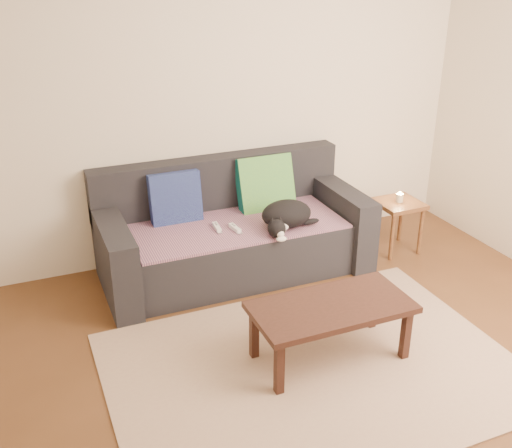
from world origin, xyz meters
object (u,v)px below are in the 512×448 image
at_px(side_table, 398,210).
at_px(sofa, 232,235).
at_px(coffee_table, 331,311).
at_px(cat, 286,215).
at_px(wii_remote_b, 217,227).
at_px(wii_remote_a, 235,228).

bearing_deg(side_table, sofa, 171.32).
distance_m(sofa, coffee_table, 1.36).
distance_m(cat, wii_remote_b, 0.54).
bearing_deg(wii_remote_b, cat, -105.58).
bearing_deg(coffee_table, sofa, 96.04).
height_order(wii_remote_b, side_table, wii_remote_b).
bearing_deg(cat, sofa, 127.87).
distance_m(wii_remote_a, wii_remote_b, 0.14).
relative_size(wii_remote_a, wii_remote_b, 1.00).
bearing_deg(wii_remote_a, side_table, -97.09).
bearing_deg(coffee_table, cat, 79.95).
relative_size(sofa, cat, 4.34).
relative_size(sofa, side_table, 4.63).
relative_size(wii_remote_a, coffee_table, 0.15).
distance_m(wii_remote_b, side_table, 1.61).
bearing_deg(wii_remote_a, wii_remote_b, 53.82).
bearing_deg(cat, wii_remote_a, 153.62).
relative_size(wii_remote_b, coffee_table, 0.15).
xyz_separation_m(side_table, coffee_table, (-1.29, -1.14, -0.03)).
height_order(sofa, coffee_table, sofa).
height_order(cat, wii_remote_a, cat).
bearing_deg(wii_remote_a, sofa, -20.00).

